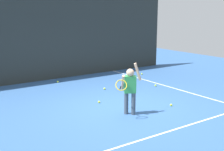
# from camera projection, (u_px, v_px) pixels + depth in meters

# --- Properties ---
(ground_plane) EXTENTS (20.00, 20.00, 0.00)m
(ground_plane) POSITION_uv_depth(u_px,v_px,m) (120.00, 106.00, 8.48)
(ground_plane) COLOR #335B93
(court_line_baseline) EXTENTS (9.00, 0.05, 0.00)m
(court_line_baseline) POSITION_uv_depth(u_px,v_px,m) (174.00, 130.00, 6.80)
(court_line_baseline) COLOR white
(court_line_baseline) RESTS_ON ground
(court_line_sideline) EXTENTS (0.05, 9.00, 0.00)m
(court_line_sideline) POSITION_uv_depth(u_px,v_px,m) (164.00, 85.00, 10.78)
(court_line_sideline) COLOR white
(court_line_sideline) RESTS_ON ground
(back_fence_windscreen) EXTENTS (10.57, 0.08, 3.37)m
(back_fence_windscreen) POSITION_uv_depth(u_px,v_px,m) (55.00, 36.00, 11.55)
(back_fence_windscreen) COLOR #282D2B
(back_fence_windscreen) RESTS_ON ground
(fence_post_1) EXTENTS (0.09, 0.09, 3.52)m
(fence_post_1) POSITION_uv_depth(u_px,v_px,m) (9.00, 36.00, 10.63)
(fence_post_1) COLOR slate
(fence_post_1) RESTS_ON ground
(fence_post_2) EXTENTS (0.09, 0.09, 3.52)m
(fence_post_2) POSITION_uv_depth(u_px,v_px,m) (92.00, 32.00, 12.53)
(fence_post_2) COLOR slate
(fence_post_2) RESTS_ON ground
(fence_post_3) EXTENTS (0.09, 0.09, 3.52)m
(fence_post_3) POSITION_uv_depth(u_px,v_px,m) (153.00, 29.00, 14.43)
(fence_post_3) COLOR slate
(fence_post_3) RESTS_ON ground
(tennis_player) EXTENTS (0.88, 0.54, 1.35)m
(tennis_player) POSITION_uv_depth(u_px,v_px,m) (130.00, 87.00, 7.65)
(tennis_player) COLOR #3F4C59
(tennis_player) RESTS_ON ground
(tennis_ball_0) EXTENTS (0.07, 0.07, 0.07)m
(tennis_ball_0) POSITION_uv_depth(u_px,v_px,m) (99.00, 102.00, 8.75)
(tennis_ball_0) COLOR #CCE033
(tennis_ball_0) RESTS_ON ground
(tennis_ball_1) EXTENTS (0.07, 0.07, 0.07)m
(tennis_ball_1) POSITION_uv_depth(u_px,v_px,m) (142.00, 74.00, 12.58)
(tennis_ball_1) COLOR #CCE033
(tennis_ball_1) RESTS_ON ground
(tennis_ball_2) EXTENTS (0.07, 0.07, 0.07)m
(tennis_ball_2) POSITION_uv_depth(u_px,v_px,m) (58.00, 82.00, 11.21)
(tennis_ball_2) COLOR #CCE033
(tennis_ball_2) RESTS_ON ground
(tennis_ball_3) EXTENTS (0.07, 0.07, 0.07)m
(tennis_ball_3) POSITION_uv_depth(u_px,v_px,m) (105.00, 89.00, 10.23)
(tennis_ball_3) COLOR #CCE033
(tennis_ball_3) RESTS_ON ground
(tennis_ball_4) EXTENTS (0.07, 0.07, 0.07)m
(tennis_ball_4) POSITION_uv_depth(u_px,v_px,m) (155.00, 85.00, 10.66)
(tennis_ball_4) COLOR #CCE033
(tennis_ball_4) RESTS_ON ground
(tennis_ball_5) EXTENTS (0.07, 0.07, 0.07)m
(tennis_ball_5) POSITION_uv_depth(u_px,v_px,m) (171.00, 105.00, 8.47)
(tennis_ball_5) COLOR #CCE033
(tennis_ball_5) RESTS_ON ground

